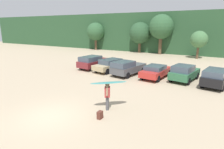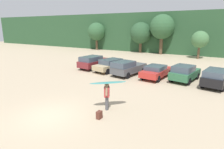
# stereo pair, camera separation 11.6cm
# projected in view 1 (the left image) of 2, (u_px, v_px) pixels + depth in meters

# --- Properties ---
(ground_plane) EXTENTS (120.00, 120.00, 0.00)m
(ground_plane) POSITION_uv_depth(u_px,v_px,m) (50.00, 117.00, 11.24)
(ground_plane) COLOR tan
(hillside_ridge) EXTENTS (108.00, 12.00, 7.90)m
(hillside_ridge) POSITION_uv_depth(u_px,v_px,m) (178.00, 32.00, 40.61)
(hillside_ridge) COLOR #284C2D
(hillside_ridge) RESTS_ON ground_plane
(tree_left) EXTENTS (3.95, 3.95, 6.04)m
(tree_left) POSITION_uv_depth(u_px,v_px,m) (96.00, 32.00, 42.70)
(tree_left) COLOR brown
(tree_left) RESTS_ON ground_plane
(tree_far_right) EXTENTS (4.21, 4.21, 6.01)m
(tree_far_right) POSITION_uv_depth(u_px,v_px,m) (140.00, 33.00, 37.93)
(tree_far_right) COLOR brown
(tree_far_right) RESTS_ON ground_plane
(tree_far_left) EXTENTS (4.53, 4.53, 7.38)m
(tree_far_left) POSITION_uv_depth(u_px,v_px,m) (161.00, 27.00, 35.42)
(tree_far_left) COLOR brown
(tree_far_left) RESTS_ON ground_plane
(tree_center) EXTENTS (2.71, 2.71, 4.50)m
(tree_center) POSITION_uv_depth(u_px,v_px,m) (199.00, 40.00, 30.76)
(tree_center) COLOR brown
(tree_center) RESTS_ON ground_plane
(parked_car_maroon) EXTENTS (2.28, 4.74, 1.60)m
(parked_car_maroon) POSITION_uv_depth(u_px,v_px,m) (93.00, 62.00, 24.00)
(parked_car_maroon) COLOR maroon
(parked_car_maroon) RESTS_ON ground_plane
(parked_car_tan) EXTENTS (2.65, 4.79, 1.44)m
(parked_car_tan) POSITION_uv_depth(u_px,v_px,m) (111.00, 65.00, 22.56)
(parked_car_tan) COLOR tan
(parked_car_tan) RESTS_ON ground_plane
(parked_car_dark_gray) EXTENTS (2.59, 4.66, 1.62)m
(parked_car_dark_gray) POSITION_uv_depth(u_px,v_px,m) (127.00, 68.00, 20.63)
(parked_car_dark_gray) COLOR #4C4F54
(parked_car_dark_gray) RESTS_ON ground_plane
(parked_car_red) EXTENTS (2.28, 4.50, 1.34)m
(parked_car_red) POSITION_uv_depth(u_px,v_px,m) (156.00, 71.00, 19.53)
(parked_car_red) COLOR #B72D28
(parked_car_red) RESTS_ON ground_plane
(parked_car_forest_green) EXTENTS (2.43, 4.18, 1.59)m
(parked_car_forest_green) POSITION_uv_depth(u_px,v_px,m) (184.00, 73.00, 18.45)
(parked_car_forest_green) COLOR #2D6642
(parked_car_forest_green) RESTS_ON ground_plane
(parked_car_black) EXTENTS (2.46, 4.97, 1.58)m
(parked_car_black) POSITION_uv_depth(u_px,v_px,m) (216.00, 77.00, 16.95)
(parked_car_black) COLOR black
(parked_car_black) RESTS_ON ground_plane
(person_adult) EXTENTS (0.52, 0.81, 1.76)m
(person_adult) POSITION_uv_depth(u_px,v_px,m) (107.00, 94.00, 12.05)
(person_adult) COLOR #4C4C51
(person_adult) RESTS_ON ground_plane
(surfboard_teal) EXTENTS (2.15, 2.05, 0.15)m
(surfboard_teal) POSITION_uv_depth(u_px,v_px,m) (109.00, 83.00, 11.80)
(surfboard_teal) COLOR teal
(backpack_dropped) EXTENTS (0.24, 0.34, 0.45)m
(backpack_dropped) POSITION_uv_depth(u_px,v_px,m) (100.00, 115.00, 10.94)
(backpack_dropped) COLOR #592D23
(backpack_dropped) RESTS_ON ground_plane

